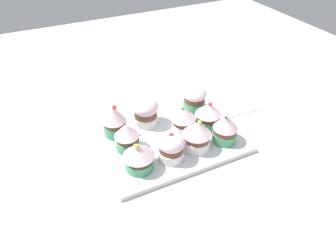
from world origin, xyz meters
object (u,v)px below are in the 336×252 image
baking_tray (168,138)px  cupcake_1 (171,147)px  cupcake_3 (225,128)px  cupcake_0 (139,155)px  cupcake_5 (184,119)px  cupcake_7 (114,120)px  napkin (235,102)px  cupcake_2 (197,135)px  cupcake_9 (194,98)px  cupcake_8 (145,111)px  cupcake_6 (208,115)px  cupcake_4 (128,138)px

baking_tray → cupcake_1: cupcake_1 is taller
baking_tray → cupcake_3: bearing=-33.0°
cupcake_0 → cupcake_3: cupcake_3 is taller
baking_tray → cupcake_5: (4.01, -0.15, 4.31)cm
cupcake_1 → cupcake_7: 15.66cm
baking_tray → cupcake_5: cupcake_5 is taller
cupcake_0 → napkin: size_ratio=0.66×
cupcake_0 → cupcake_2: bearing=1.1°
cupcake_7 → cupcake_9: (22.00, 0.87, -0.64)cm
baking_tray → cupcake_8: (-2.84, 6.83, 4.28)cm
cupcake_6 → cupcake_7: bearing=162.3°
baking_tray → cupcake_9: cupcake_9 is taller
cupcake_1 → cupcake_5: (6.70, 6.89, 0.50)cm
cupcake_3 → napkin: 18.87cm
cupcake_7 → cupcake_8: size_ratio=1.16×
cupcake_2 → cupcake_9: cupcake_2 is taller
cupcake_1 → cupcake_7: (-8.24, 13.29, 0.79)cm
cupcake_4 → cupcake_5: (14.10, 0.33, 0.20)cm
cupcake_8 → cupcake_9: (13.91, 0.28, -0.31)cm
cupcake_9 → baking_tray: bearing=-147.3°
cupcake_6 → napkin: cupcake_6 is taller
napkin → cupcake_2: bearing=-147.9°
cupcake_8 → cupcake_4: bearing=-134.7°
cupcake_5 → cupcake_8: cupcake_5 is taller
cupcake_2 → cupcake_7: cupcake_7 is taller
cupcake_0 → cupcake_8: same height
cupcake_1 → cupcake_3: bearing=-0.5°
cupcake_6 → cupcake_7: size_ratio=0.83×
cupcake_0 → cupcake_5: cupcake_5 is taller
cupcake_2 → cupcake_8: 14.97cm
cupcake_4 → cupcake_7: bearing=97.2°
cupcake_9 → cupcake_6: bearing=-93.6°
cupcake_2 → cupcake_6: size_ratio=1.10×
cupcake_2 → cupcake_3: 7.14cm
cupcake_8 → cupcake_3: bearing=-45.2°
baking_tray → cupcake_5: bearing=-2.2°
cupcake_5 → cupcake_9: (7.05, 7.26, -0.34)cm
cupcake_4 → cupcake_0: bearing=-88.8°
cupcake_3 → cupcake_7: 25.74cm
cupcake_4 → napkin: cupcake_4 is taller
baking_tray → cupcake_0: bearing=-145.7°
baking_tray → cupcake_3: 13.83cm
baking_tray → cupcake_2: (3.93, -6.52, 4.34)cm
cupcake_2 → cupcake_6: cupcake_2 is taller
cupcake_1 → cupcake_9: bearing=45.8°
cupcake_3 → cupcake_8: 19.71cm
cupcake_2 → cupcake_4: size_ratio=1.11×
cupcake_9 → napkin: (12.76, -1.17, -4.27)cm
cupcake_8 → cupcake_9: bearing=1.2°
cupcake_1 → cupcake_7: cupcake_7 is taller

